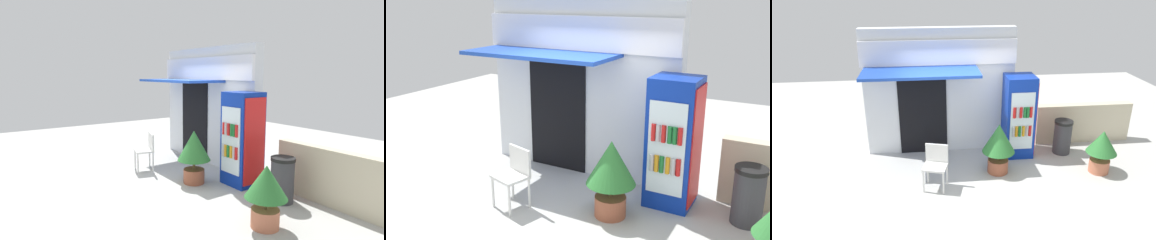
# 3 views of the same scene
# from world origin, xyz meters

# --- Properties ---
(ground) EXTENTS (16.00, 16.00, 0.00)m
(ground) POSITION_xyz_m (0.00, 0.00, 0.00)
(ground) COLOR #B2B2AD
(storefront_building) EXTENTS (3.42, 1.27, 2.91)m
(storefront_building) POSITION_xyz_m (-0.45, 1.57, 1.52)
(storefront_building) COLOR silver
(storefront_building) RESTS_ON ground
(drink_cooler) EXTENTS (0.68, 0.69, 1.91)m
(drink_cooler) POSITION_xyz_m (1.34, 1.12, 0.95)
(drink_cooler) COLOR #0C2D9E
(drink_cooler) RESTS_ON ground
(plastic_chair) EXTENTS (0.54, 0.51, 0.88)m
(plastic_chair) POSITION_xyz_m (-0.61, -0.07, 0.53)
(plastic_chair) COLOR silver
(plastic_chair) RESTS_ON ground
(potted_plant_near_shop) EXTENTS (0.69, 0.69, 1.11)m
(potted_plant_near_shop) POSITION_xyz_m (0.72, 0.34, 0.70)
(potted_plant_near_shop) COLOR #995138
(potted_plant_near_shop) RESTS_ON ground
(potted_plant_curbside) EXTENTS (0.64, 0.64, 0.96)m
(potted_plant_curbside) POSITION_xyz_m (2.89, 0.10, 0.59)
(potted_plant_curbside) COLOR #BC6B4C
(potted_plant_curbside) RESTS_ON ground
(trash_bin) EXTENTS (0.43, 0.43, 0.81)m
(trash_bin) POSITION_xyz_m (2.42, 1.07, 0.41)
(trash_bin) COLOR #38383D
(trash_bin) RESTS_ON ground
(stone_boundary_wall) EXTENTS (2.42, 0.23, 0.99)m
(stone_boundary_wall) POSITION_xyz_m (3.14, 1.65, 0.50)
(stone_boundary_wall) COLOR beige
(stone_boundary_wall) RESTS_ON ground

